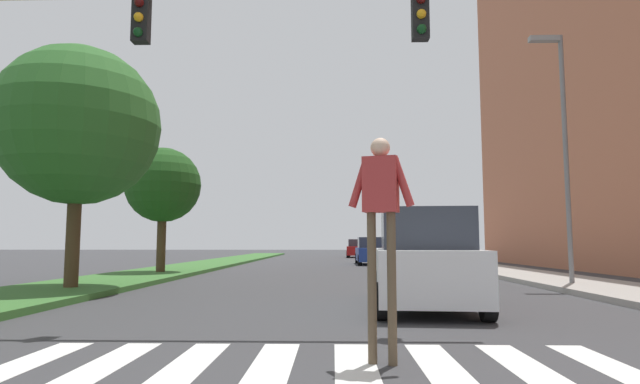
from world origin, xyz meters
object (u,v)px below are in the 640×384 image
traffic_light_gantry (137,62)px  suv_crossing (424,262)px  street_lamp_right (562,133)px  tree_far (163,185)px  sedan_midblock (371,252)px  sedan_distant (357,249)px  tree_mid (78,126)px  pedestrian_performer (381,211)px

traffic_light_gantry → suv_crossing: (5.17, 2.30, -3.42)m
street_lamp_right → tree_far: bearing=158.6°
suv_crossing → sedan_midblock: size_ratio=1.06×
traffic_light_gantry → sedan_distant: traffic_light_gantry is taller
tree_mid → pedestrian_performer: (7.47, -7.79, -2.82)m
tree_mid → sedan_distant: (9.14, 33.64, -3.72)m
tree_far → sedan_midblock: size_ratio=1.14×
suv_crossing → sedan_distant: size_ratio=1.01×
tree_mid → traffic_light_gantry: size_ratio=0.75×
traffic_light_gantry → sedan_distant: size_ratio=1.87×
tree_mid → sedan_distant: bearing=74.8°
tree_far → pedestrian_performer: size_ratio=2.04×
traffic_light_gantry → pedestrian_performer: 5.37m
traffic_light_gantry → street_lamp_right: size_ratio=1.16×
sedan_midblock → street_lamp_right: bearing=-74.3°
tree_far → sedan_distant: bearing=70.7°
suv_crossing → sedan_midblock: suv_crossing is taller
sedan_distant → pedestrian_performer: bearing=-92.3°
street_lamp_right → suv_crossing: size_ratio=1.58×
tree_far → pedestrian_performer: tree_far is taller
suv_crossing → sedan_distant: 36.53m
tree_mid → suv_crossing: 9.91m
pedestrian_performer → tree_mid: bearing=133.8°
sedan_distant → traffic_light_gantry: bearing=-98.1°
traffic_light_gantry → pedestrian_performer: traffic_light_gantry is taller
street_lamp_right → suv_crossing: (-5.04, -4.71, -3.66)m
street_lamp_right → sedan_midblock: (-4.57, 16.29, -3.82)m
street_lamp_right → sedan_distant: size_ratio=1.61×
tree_far → pedestrian_performer: bearing=-63.4°
tree_mid → tree_far: tree_mid is taller
tree_mid → street_lamp_right: (13.83, 1.83, 0.11)m
pedestrian_performer → sedan_distant: (1.68, 41.44, -0.90)m
pedestrian_performer → street_lamp_right: bearing=56.5°
street_lamp_right → suv_crossing: street_lamp_right is taller
tree_mid → suv_crossing: size_ratio=1.38×
pedestrian_performer → suv_crossing: pedestrian_performer is taller
traffic_light_gantry → suv_crossing: bearing=24.0°
street_lamp_right → pedestrian_performer: size_ratio=3.01×
pedestrian_performer → sedan_midblock: bearing=86.0°
traffic_light_gantry → tree_far: bearing=106.5°
suv_crossing → sedan_midblock: 21.00m
street_lamp_right → pedestrian_performer: 11.91m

